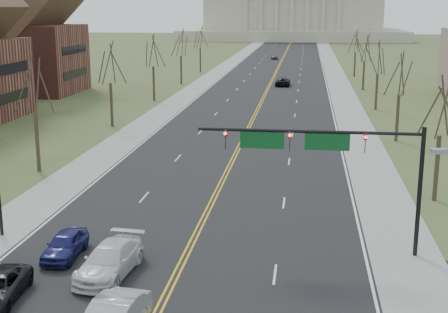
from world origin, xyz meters
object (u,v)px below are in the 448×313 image
(car_far_sb, at_px, (274,56))
(signal_mast, at_px, (326,151))
(car_sb_outer_second, at_px, (65,245))
(car_far_nb, at_px, (283,82))
(car_sb_inner_second, at_px, (110,260))

(car_far_sb, bearing_deg, signal_mast, -92.26)
(car_sb_outer_second, height_order, car_far_nb, car_far_nb)
(signal_mast, bearing_deg, car_far_nb, 93.95)
(signal_mast, bearing_deg, car_sb_inner_second, -156.62)
(car_sb_outer_second, bearing_deg, car_far_nb, 82.52)
(car_far_nb, relative_size, car_far_sb, 1.26)
(car_sb_inner_second, distance_m, car_far_nb, 79.31)
(car_sb_outer_second, bearing_deg, signal_mast, 9.95)
(car_sb_inner_second, relative_size, car_far_sb, 1.34)
(car_sb_inner_second, distance_m, car_sb_outer_second, 3.71)
(car_sb_inner_second, distance_m, car_far_sb, 134.04)
(car_sb_outer_second, relative_size, car_far_sb, 1.01)
(car_far_nb, bearing_deg, car_far_sb, -84.08)
(car_sb_inner_second, bearing_deg, signal_mast, 28.56)
(signal_mast, xyz_separation_m, car_sb_inner_second, (-10.77, -4.66, -4.96))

